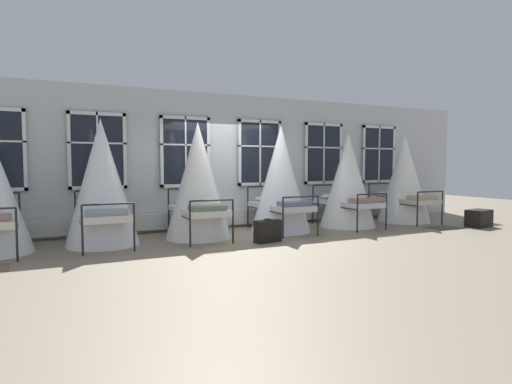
{
  "coord_description": "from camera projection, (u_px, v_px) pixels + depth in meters",
  "views": [
    {
      "loc": [
        -3.76,
        -8.65,
        1.55
      ],
      "look_at": [
        0.35,
        -0.06,
        0.92
      ],
      "focal_mm": 30.09,
      "sensor_mm": 36.0,
      "label": 1
    }
  ],
  "objects": [
    {
      "name": "cot_fifth",
      "position": [
        348.0,
        181.0,
        10.58
      ],
      "size": [
        1.37,
        1.83,
        2.3
      ],
      "rotation": [
        0.0,
        0.0,
        1.58
      ],
      "color": "black",
      "rests_on": "ground"
    },
    {
      "name": "cot_sixth",
      "position": [
        404.0,
        180.0,
        11.45
      ],
      "size": [
        1.37,
        1.82,
        2.32
      ],
      "rotation": [
        0.0,
        0.0,
        1.57
      ],
      "color": "black",
      "rests_on": "ground"
    },
    {
      "name": "rug_sixth",
      "position": [
        443.0,
        228.0,
        10.35
      ],
      "size": [
        0.81,
        0.58,
        0.01
      ],
      "primitive_type": "cube",
      "rotation": [
        0.0,
        0.0,
        0.03
      ],
      "color": "brown",
      "rests_on": "ground"
    },
    {
      "name": "ground",
      "position": [
        240.0,
        234.0,
        9.5
      ],
      "size": [
        28.27,
        28.27,
        0.0
      ],
      "primitive_type": "plane",
      "color": "gray"
    },
    {
      "name": "rug_third",
      "position": [
        222.0,
        248.0,
        7.88
      ],
      "size": [
        0.82,
        0.58,
        0.01
      ],
      "primitive_type": "cube",
      "rotation": [
        0.0,
        0.0,
        -0.03
      ],
      "color": "#8E7A5B",
      "rests_on": "ground"
    },
    {
      "name": "back_wall_with_windows",
      "position": [
        223.0,
        161.0,
        10.36
      ],
      "size": [
        15.13,
        0.1,
        3.22
      ],
      "primitive_type": "cube",
      "color": "silver",
      "rests_on": "ground"
    },
    {
      "name": "travel_trunk",
      "position": [
        479.0,
        218.0,
        10.53
      ],
      "size": [
        0.7,
        0.51,
        0.42
      ],
      "primitive_type": "cube",
      "rotation": [
        0.0,
        0.0,
        0.18
      ],
      "color": "black",
      "rests_on": "ground"
    },
    {
      "name": "window_bank",
      "position": [
        224.0,
        185.0,
        10.29
      ],
      "size": [
        10.69,
        0.1,
        2.56
      ],
      "color": "black",
      "rests_on": "ground"
    },
    {
      "name": "cot_fourth",
      "position": [
        281.0,
        180.0,
        9.77
      ],
      "size": [
        1.37,
        1.83,
        2.42
      ],
      "rotation": [
        0.0,
        0.0,
        1.56
      ],
      "color": "black",
      "rests_on": "ground"
    },
    {
      "name": "cot_second",
      "position": [
        102.0,
        184.0,
        8.12
      ],
      "size": [
        1.37,
        1.83,
        2.4
      ],
      "rotation": [
        0.0,
        0.0,
        1.58
      ],
      "color": "black",
      "rests_on": "ground"
    },
    {
      "name": "cot_third",
      "position": [
        198.0,
        182.0,
        8.9
      ],
      "size": [
        1.37,
        1.84,
        2.41
      ],
      "rotation": [
        0.0,
        0.0,
        1.54
      ],
      "color": "black",
      "rests_on": "ground"
    },
    {
      "name": "suitcase_dark",
      "position": [
        268.0,
        231.0,
        8.46
      ],
      "size": [
        0.59,
        0.3,
        0.47
      ],
      "rotation": [
        0.0,
        0.0,
        0.18
      ],
      "color": "black",
      "rests_on": "ground"
    }
  ]
}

